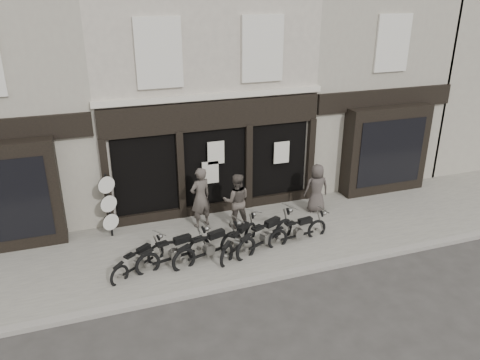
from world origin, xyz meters
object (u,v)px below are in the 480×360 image
object	(u,v)px
motorcycle_3	(239,242)
motorcycle_4	(266,237)
man_right	(317,188)
advert_sign_post	(109,209)
man_centre	(236,201)
motorcycle_0	(139,262)
motorcycle_2	(209,249)
motorcycle_5	(298,232)
man_left	(200,198)
motorcycle_1	(175,254)

from	to	relation	value
motorcycle_3	motorcycle_4	bearing A→B (deg)	-48.42
man_right	advert_sign_post	world-z (taller)	advert_sign_post
motorcycle_4	advert_sign_post	bearing A→B (deg)	127.73
man_centre	advert_sign_post	bearing A→B (deg)	4.85
motorcycle_0	motorcycle_3	world-z (taller)	motorcycle_3
motorcycle_2	motorcycle_5	size ratio (longest dim) A/B	1.09
motorcycle_0	man_left	bearing A→B (deg)	5.59
motorcycle_3	man_centre	world-z (taller)	man_centre
motorcycle_5	man_left	xyz separation A→B (m)	(-2.50, 1.85, 0.72)
motorcycle_0	man_centre	bearing A→B (deg)	-10.24
man_right	motorcycle_3	bearing A→B (deg)	34.31
motorcycle_2	motorcycle_4	world-z (taller)	motorcycle_4
man_centre	motorcycle_2	bearing A→B (deg)	64.00
motorcycle_2	motorcycle_3	xyz separation A→B (m)	(0.94, 0.14, -0.03)
motorcycle_3	motorcycle_5	bearing A→B (deg)	-44.28
motorcycle_1	motorcycle_2	xyz separation A→B (m)	(0.95, -0.07, 0.01)
motorcycle_4	man_right	distance (m)	3.05
motorcycle_2	motorcycle_5	world-z (taller)	motorcycle_2
motorcycle_0	motorcycle_2	size ratio (longest dim) A/B	0.75
motorcycle_0	motorcycle_1	size ratio (longest dim) A/B	0.75
motorcycle_0	man_centre	world-z (taller)	man_centre
man_left	man_centre	world-z (taller)	man_left
motorcycle_0	advert_sign_post	bearing A→B (deg)	68.45
man_centre	man_right	bearing A→B (deg)	-162.00
motorcycle_2	motorcycle_4	size ratio (longest dim) A/B	1.01
man_right	man_centre	bearing A→B (deg)	11.74
motorcycle_1	advert_sign_post	distance (m)	2.69
motorcycle_1	man_centre	world-z (taller)	man_centre
motorcycle_3	motorcycle_5	xyz separation A→B (m)	(1.86, -0.03, -0.02)
motorcycle_3	motorcycle_5	size ratio (longest dim) A/B	0.84
motorcycle_4	motorcycle_3	bearing A→B (deg)	149.90
motorcycle_3	motorcycle_5	distance (m)	1.86
motorcycle_2	motorcycle_3	distance (m)	0.95
motorcycle_4	advert_sign_post	distance (m)	4.74
motorcycle_3	man_left	size ratio (longest dim) A/B	0.87
motorcycle_2	motorcycle_3	bearing A→B (deg)	-8.64
motorcycle_5	motorcycle_1	bearing A→B (deg)	173.10
motorcycle_1	motorcycle_5	xyz separation A→B (m)	(3.74, 0.05, -0.04)
motorcycle_1	motorcycle_4	world-z (taller)	motorcycle_4
motorcycle_2	advert_sign_post	distance (m)	3.36
motorcycle_3	man_left	world-z (taller)	man_left
motorcycle_4	motorcycle_5	bearing A→B (deg)	-22.83
advert_sign_post	motorcycle_0	bearing A→B (deg)	-99.93
motorcycle_4	motorcycle_1	bearing A→B (deg)	154.93
motorcycle_0	motorcycle_3	bearing A→B (deg)	-33.48
advert_sign_post	motorcycle_1	bearing A→B (deg)	-78.56
motorcycle_5	man_centre	xyz separation A→B (m)	(-1.45, 1.46, 0.62)
motorcycle_3	motorcycle_2	bearing A→B (deg)	145.11
motorcycle_5	man_left	world-z (taller)	man_left
motorcycle_3	man_right	bearing A→B (deg)	-17.33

